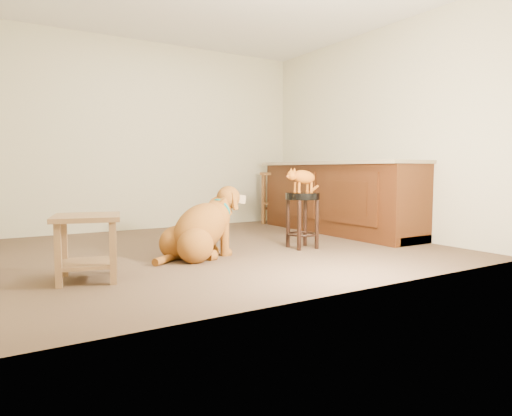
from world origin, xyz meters
TOP-DOWN VIEW (x-y plane):
  - floor at (0.00, 0.00)m, footprint 4.50×4.00m
  - room_shell at (0.00, 0.00)m, footprint 4.54×4.04m
  - cabinet_run at (1.94, 0.30)m, footprint 0.70×2.56m
  - padded_stool at (0.81, -0.42)m, footprint 0.36×0.36m
  - wood_stool at (1.85, 1.52)m, footprint 0.56×0.56m
  - side_table at (-1.44, -0.71)m, footprint 0.59×0.59m
  - golden_retriever at (-0.34, -0.36)m, footprint 1.10×0.65m
  - tabby_kitten at (0.80, -0.42)m, footprint 0.47×0.16m

SIDE VIEW (x-z plane):
  - floor at x=0.00m, z-range -0.01..0.01m
  - golden_retriever at x=-0.34m, z-range -0.09..0.63m
  - side_table at x=-1.44m, z-range 0.08..0.57m
  - wood_stool at x=1.85m, z-range 0.02..0.81m
  - padded_stool at x=0.81m, z-range 0.12..0.72m
  - cabinet_run at x=1.94m, z-range -0.03..0.91m
  - tabby_kitten at x=0.80m, z-range 0.60..0.89m
  - room_shell at x=0.00m, z-range 0.37..2.99m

